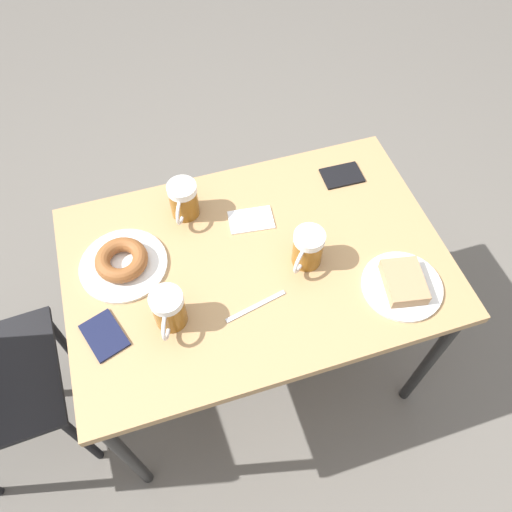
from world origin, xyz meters
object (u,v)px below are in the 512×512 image
(passport_far_edge, at_px, (104,335))
(beer_mug_left, at_px, (308,249))
(plate_with_donut, at_px, (122,262))
(napkin_folded, at_px, (251,220))
(passport_near_edge, at_px, (342,175))
(fork, at_px, (256,306))
(beer_mug_center, at_px, (169,310))
(beer_mug_right, at_px, (184,200))
(plate_with_cake, at_px, (403,284))

(passport_far_edge, bearing_deg, beer_mug_left, -83.81)
(plate_with_donut, height_order, napkin_folded, plate_with_donut)
(beer_mug_left, xyz_separation_m, passport_near_edge, (0.27, -0.22, -0.06))
(napkin_folded, distance_m, fork, 0.29)
(napkin_folded, bearing_deg, beer_mug_center, 130.65)
(beer_mug_left, bearing_deg, plate_with_donut, 74.65)
(beer_mug_right, height_order, passport_near_edge, beer_mug_right)
(beer_mug_right, height_order, fork, beer_mug_right)
(plate_with_cake, distance_m, plate_with_donut, 0.78)
(plate_with_cake, relative_size, beer_mug_left, 1.86)
(beer_mug_left, relative_size, beer_mug_right, 0.97)
(passport_near_edge, relative_size, passport_far_edge, 0.87)
(plate_with_donut, bearing_deg, beer_mug_center, -155.65)
(plate_with_cake, distance_m, beer_mug_right, 0.67)
(plate_with_cake, bearing_deg, beer_mug_left, 54.01)
(plate_with_cake, relative_size, napkin_folded, 1.57)
(beer_mug_center, bearing_deg, beer_mug_left, -80.03)
(fork, bearing_deg, beer_mug_center, 82.89)
(plate_with_cake, xyz_separation_m, plate_with_donut, (0.30, 0.72, 0.00))
(napkin_folded, xyz_separation_m, fork, (-0.28, 0.07, -0.00))
(plate_with_donut, xyz_separation_m, passport_near_edge, (0.13, -0.72, -0.02))
(plate_with_donut, distance_m, beer_mug_right, 0.25)
(fork, xyz_separation_m, passport_near_edge, (0.37, -0.40, 0.00))
(beer_mug_right, bearing_deg, fork, -163.83)
(plate_with_cake, distance_m, beer_mug_left, 0.28)
(beer_mug_left, height_order, napkin_folded, beer_mug_left)
(fork, xyz_separation_m, passport_far_edge, (0.04, 0.40, 0.00))
(plate_with_cake, relative_size, fork, 1.24)
(beer_mug_right, relative_size, passport_far_edge, 0.83)
(plate_with_cake, xyz_separation_m, beer_mug_right, (0.43, 0.51, 0.04))
(beer_mug_center, relative_size, passport_far_edge, 0.85)
(beer_mug_left, bearing_deg, beer_mug_center, 99.97)
(napkin_folded, height_order, fork, same)
(beer_mug_right, distance_m, passport_near_edge, 0.51)
(beer_mug_left, distance_m, beer_mug_center, 0.41)
(plate_with_donut, relative_size, napkin_folded, 1.75)
(beer_mug_center, xyz_separation_m, passport_near_edge, (0.34, -0.63, -0.06))
(beer_mug_center, xyz_separation_m, napkin_folded, (0.26, -0.30, -0.06))
(napkin_folded, bearing_deg, beer_mug_right, 64.38)
(passport_near_edge, bearing_deg, beer_mug_center, 118.36)
(beer_mug_left, relative_size, napkin_folded, 0.84)
(beer_mug_right, xyz_separation_m, passport_far_edge, (-0.33, 0.29, -0.06))
(plate_with_cake, distance_m, passport_near_edge, 0.43)
(passport_near_edge, bearing_deg, passport_far_edge, 112.36)
(fork, height_order, passport_far_edge, passport_far_edge)
(plate_with_cake, xyz_separation_m, passport_near_edge, (0.43, -0.00, -0.01))
(plate_with_donut, relative_size, passport_near_edge, 1.93)
(fork, distance_m, passport_near_edge, 0.55)
(beer_mug_center, bearing_deg, passport_near_edge, -61.64)
(passport_near_edge, height_order, passport_far_edge, same)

